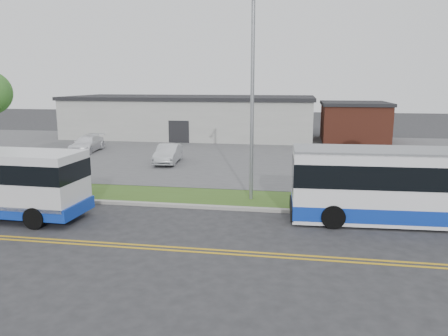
% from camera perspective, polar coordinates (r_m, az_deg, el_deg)
% --- Properties ---
extents(ground, '(140.00, 140.00, 0.00)m').
position_cam_1_polar(ground, '(19.61, -6.15, -6.02)').
color(ground, '#28282B').
rests_on(ground, ground).
extents(lane_line_north, '(70.00, 0.12, 0.01)m').
position_cam_1_polar(lane_line_north, '(16.15, -9.92, -9.94)').
color(lane_line_north, gold).
rests_on(lane_line_north, ground).
extents(lane_line_south, '(70.00, 0.12, 0.01)m').
position_cam_1_polar(lane_line_south, '(15.89, -10.28, -10.31)').
color(lane_line_south, gold).
rests_on(lane_line_south, ground).
extents(curb, '(80.00, 0.30, 0.15)m').
position_cam_1_polar(curb, '(20.61, -5.33, -4.94)').
color(curb, '#9E9B93').
rests_on(curb, ground).
extents(verge, '(80.00, 3.30, 0.10)m').
position_cam_1_polar(verge, '(22.29, -4.13, -3.75)').
color(verge, '#3B541C').
rests_on(verge, ground).
extents(parking_lot, '(80.00, 25.00, 0.10)m').
position_cam_1_polar(parking_lot, '(35.85, 1.24, 1.96)').
color(parking_lot, '#4C4C4F').
rests_on(parking_lot, ground).
extents(commercial_building, '(25.40, 10.40, 4.35)m').
position_cam_1_polar(commercial_building, '(46.52, -4.29, 6.69)').
color(commercial_building, '#9E9E99').
rests_on(commercial_building, ground).
extents(brick_wing, '(6.30, 7.30, 3.90)m').
position_cam_1_polar(brick_wing, '(44.49, 16.59, 5.77)').
color(brick_wing, brown).
rests_on(brick_wing, ground).
extents(streetlight_near, '(0.35, 1.53, 9.50)m').
position_cam_1_polar(streetlight_near, '(20.86, 3.70, 9.65)').
color(streetlight_near, gray).
rests_on(streetlight_near, verge).
extents(shuttle_bus, '(7.66, 2.77, 2.90)m').
position_cam_1_polar(shuttle_bus, '(20.74, -26.05, -1.74)').
color(shuttle_bus, '#0F32A4').
rests_on(shuttle_bus, ground).
extents(transit_bus, '(11.20, 3.06, 3.08)m').
position_cam_1_polar(transit_bus, '(19.79, 25.08, -2.21)').
color(transit_bus, white).
rests_on(transit_bus, ground).
extents(pedestrian, '(0.73, 0.56, 1.80)m').
position_cam_1_polar(pedestrian, '(23.48, -19.88, -1.25)').
color(pedestrian, black).
rests_on(pedestrian, verge).
extents(parked_car_a, '(1.79, 4.20, 1.35)m').
position_cam_1_polar(parked_car_a, '(31.29, -7.30, 1.86)').
color(parked_car_a, '#B9BCC1').
rests_on(parked_car_a, parking_lot).
extents(parked_car_b, '(2.18, 4.61, 1.30)m').
position_cam_1_polar(parked_car_b, '(38.04, -17.44, 3.05)').
color(parked_car_b, white).
rests_on(parked_car_b, parking_lot).
extents(grocery_bag_left, '(0.32, 0.32, 0.32)m').
position_cam_1_polar(grocery_bag_left, '(23.58, -20.69, -3.10)').
color(grocery_bag_left, white).
rests_on(grocery_bag_left, verge).
extents(grocery_bag_right, '(0.32, 0.32, 0.32)m').
position_cam_1_polar(grocery_bag_right, '(23.71, -18.83, -2.90)').
color(grocery_bag_right, white).
rests_on(grocery_bag_right, verge).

